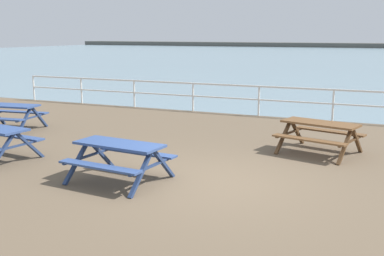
{
  "coord_description": "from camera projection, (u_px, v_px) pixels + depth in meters",
  "views": [
    {
      "loc": [
        3.16,
        -8.38,
        2.89
      ],
      "look_at": [
        -0.98,
        1.13,
        0.8
      ],
      "focal_mm": 43.96,
      "sensor_mm": 36.0,
      "label": 1
    }
  ],
  "objects": [
    {
      "name": "seaward_railing",
      "position": [
        295.0,
        96.0,
        16.15
      ],
      "size": [
        23.07,
        0.07,
        1.08
      ],
      "color": "white",
      "rests_on": "ground"
    },
    {
      "name": "sea_band",
      "position": [
        370.0,
        58.0,
        56.73
      ],
      "size": [
        142.0,
        90.0,
        0.01
      ],
      "primitive_type": "cube",
      "color": "gray",
      "rests_on": "ground"
    },
    {
      "name": "picnic_table_far_left",
      "position": [
        320.0,
        130.0,
        11.44
      ],
      "size": [
        2.12,
        1.91,
        0.8
      ],
      "rotation": [
        0.0,
        0.0,
        -0.26
      ],
      "color": "brown",
      "rests_on": "ground"
    },
    {
      "name": "ground_plane",
      "position": [
        215.0,
        186.0,
        9.36
      ],
      "size": [
        30.0,
        24.0,
        0.2
      ],
      "primitive_type": "cube",
      "color": "brown"
    },
    {
      "name": "picnic_table_near_right",
      "position": [
        9.0,
        111.0,
        14.24
      ],
      "size": [
        1.98,
        1.74,
        0.8
      ],
      "rotation": [
        0.0,
        0.0,
        0.13
      ],
      "color": "#334C84",
      "rests_on": "ground"
    },
    {
      "name": "distant_shoreline",
      "position": [
        383.0,
        48.0,
        95.35
      ],
      "size": [
        142.0,
        6.0,
        1.8
      ],
      "primitive_type": "cube",
      "color": "#4C4C47",
      "rests_on": "ground"
    },
    {
      "name": "picnic_table_mid_centre",
      "position": [
        119.0,
        152.0,
        9.28
      ],
      "size": [
        1.93,
        1.68,
        0.8
      ],
      "rotation": [
        0.0,
        0.0,
        -0.09
      ],
      "color": "#334C84",
      "rests_on": "ground"
    }
  ]
}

